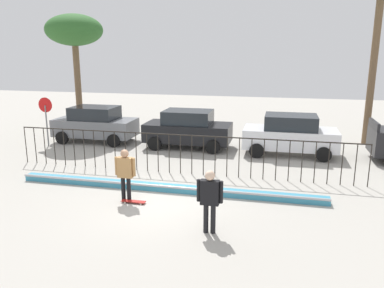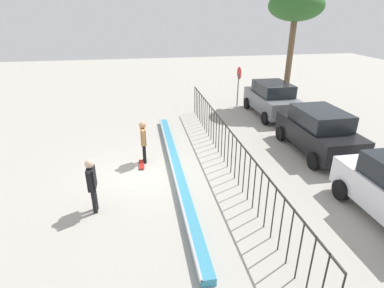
{
  "view_description": "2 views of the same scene",
  "coord_description": "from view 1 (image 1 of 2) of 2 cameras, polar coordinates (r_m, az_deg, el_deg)",
  "views": [
    {
      "loc": [
        3.79,
        -11.03,
        4.82
      ],
      "look_at": [
        0.67,
        2.36,
        1.45
      ],
      "focal_mm": 35.93,
      "sensor_mm": 36.0,
      "label": 1
    },
    {
      "loc": [
        10.4,
        -0.08,
        5.73
      ],
      "look_at": [
        0.32,
        1.72,
        1.24
      ],
      "focal_mm": 28.85,
      "sensor_mm": 36.0,
      "label": 2
    }
  ],
  "objects": [
    {
      "name": "camera_operator",
      "position": [
        10.28,
        2.65,
        -7.72
      ],
      "size": [
        0.71,
        0.27,
        1.76
      ],
      "rotation": [
        0.0,
        0.0,
        2.76
      ],
      "color": "black",
      "rests_on": "ground"
    },
    {
      "name": "perimeter_fence",
      "position": [
        15.21,
        -1.74,
        -0.78
      ],
      "size": [
        14.04,
        0.04,
        1.6
      ],
      "color": "black",
      "rests_on": "ground"
    },
    {
      "name": "bowl_coping_ledge",
      "position": [
        13.6,
        -3.92,
        -6.48
      ],
      "size": [
        11.0,
        0.4,
        0.27
      ],
      "color": "teal",
      "rests_on": "ground"
    },
    {
      "name": "skateboarder",
      "position": [
        12.61,
        -9.87,
        -3.88
      ],
      "size": [
        0.7,
        0.26,
        1.74
      ],
      "rotation": [
        0.0,
        0.0,
        -0.2
      ],
      "color": "black",
      "rests_on": "ground"
    },
    {
      "name": "parked_car_white",
      "position": [
        18.58,
        14.35,
        1.38
      ],
      "size": [
        4.3,
        2.12,
        1.9
      ],
      "rotation": [
        0.0,
        0.0,
        -0.05
      ],
      "color": "silver",
      "rests_on": "ground"
    },
    {
      "name": "parked_car_gray",
      "position": [
        21.27,
        -14.15,
        2.92
      ],
      "size": [
        4.3,
        2.12,
        1.9
      ],
      "rotation": [
        0.0,
        0.0,
        -0.06
      ],
      "color": "slate",
      "rests_on": "ground"
    },
    {
      "name": "stop_sign",
      "position": [
        20.97,
        -20.85,
        4.07
      ],
      "size": [
        0.76,
        0.07,
        2.5
      ],
      "color": "slate",
      "rests_on": "ground"
    },
    {
      "name": "ground_plane",
      "position": [
        12.62,
        -5.47,
        -8.76
      ],
      "size": [
        60.0,
        60.0,
        0.0
      ],
      "primitive_type": "plane",
      "color": "#ADA89E"
    },
    {
      "name": "parked_car_black",
      "position": [
        19.34,
        -0.61,
        2.29
      ],
      "size": [
        4.3,
        2.12,
        1.9
      ],
      "rotation": [
        0.0,
        0.0,
        0.07
      ],
      "color": "black",
      "rests_on": "ground"
    },
    {
      "name": "palm_tree_short",
      "position": [
        23.35,
        -17.07,
        15.59
      ],
      "size": [
        3.18,
        3.18,
        6.8
      ],
      "color": "brown",
      "rests_on": "ground"
    },
    {
      "name": "skateboard",
      "position": [
        12.7,
        -8.69,
        -8.41
      ],
      "size": [
        0.8,
        0.2,
        0.07
      ],
      "rotation": [
        0.0,
        0.0,
        -0.22
      ],
      "color": "#A51E19",
      "rests_on": "ground"
    }
  ]
}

